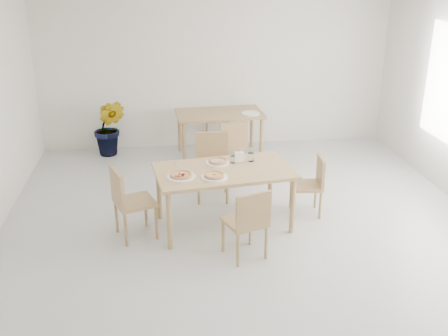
{
  "coord_description": "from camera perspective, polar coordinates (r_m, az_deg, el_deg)",
  "views": [
    {
      "loc": [
        -0.95,
        -5.38,
        3.1
      ],
      "look_at": [
        -0.24,
        0.4,
        0.77
      ],
      "focal_mm": 42.0,
      "sensor_mm": 36.0,
      "label": 1
    }
  ],
  "objects": [
    {
      "name": "chair_back_n",
      "position": [
        9.49,
        -1.01,
        6.0
      ],
      "size": [
        0.47,
        0.47,
        0.89
      ],
      "rotation": [
        0.0,
        0.0,
        0.07
      ],
      "color": "tan",
      "rests_on": "ground"
    },
    {
      "name": "fork_a",
      "position": [
        6.58,
        2.32,
        0.93
      ],
      "size": [
        0.08,
        0.18,
        0.01
      ],
      "primitive_type": "cube",
      "rotation": [
        0.0,
        0.0,
        0.35
      ],
      "color": "silver",
      "rests_on": "main_table"
    },
    {
      "name": "chair_east",
      "position": [
        6.79,
        9.56,
        -1.46
      ],
      "size": [
        0.42,
        0.42,
        0.78
      ],
      "rotation": [
        0.0,
        0.0,
        -1.67
      ],
      "color": "tan",
      "rests_on": "ground"
    },
    {
      "name": "tumbler_b",
      "position": [
        6.47,
        0.98,
        0.94
      ],
      "size": [
        0.07,
        0.07,
        0.09
      ],
      "primitive_type": "cylinder",
      "color": "white",
      "rests_on": "main_table"
    },
    {
      "name": "tumbler_a",
      "position": [
        6.53,
        2.94,
        1.19
      ],
      "size": [
        0.08,
        0.08,
        0.11
      ],
      "primitive_type": "cylinder",
      "color": "white",
      "rests_on": "main_table"
    },
    {
      "name": "pizza_pepperoni",
      "position": [
        6.06,
        -4.7,
        -0.75
      ],
      "size": [
        0.34,
        0.34,
        0.03
      ],
      "rotation": [
        0.0,
        0.0,
        -0.36
      ],
      "color": "tan",
      "rests_on": "plate_pepperoni"
    },
    {
      "name": "pizza_margherita",
      "position": [
        6.03,
        -1.07,
        -0.79
      ],
      "size": [
        0.26,
        0.26,
        0.03
      ],
      "rotation": [
        0.0,
        0.0,
        -0.1
      ],
      "color": "tan",
      "rests_on": "plate_margherita"
    },
    {
      "name": "second_table",
      "position": [
        8.68,
        -0.49,
        5.5
      ],
      "size": [
        1.46,
        0.89,
        0.75
      ],
      "rotation": [
        0.0,
        0.0,
        0.06
      ],
      "color": "tan",
      "rests_on": "ground"
    },
    {
      "name": "chair_west",
      "position": [
        6.19,
        -10.43,
        -3.28
      ],
      "size": [
        0.56,
        0.56,
        0.88
      ],
      "rotation": [
        0.0,
        0.0,
        1.92
      ],
      "color": "tan",
      "rests_on": "ground"
    },
    {
      "name": "main_table",
      "position": [
        6.3,
        -0.0,
        -0.79
      ],
      "size": [
        1.74,
        1.14,
        0.75
      ],
      "rotation": [
        0.0,
        0.0,
        0.14
      ],
      "color": "tan",
      "rests_on": "ground"
    },
    {
      "name": "plate_margherita",
      "position": [
        6.04,
        -1.06,
        -0.99
      ],
      "size": [
        0.31,
        0.31,
        0.02
      ],
      "primitive_type": "cylinder",
      "color": "white",
      "rests_on": "main_table"
    },
    {
      "name": "chair_back_s",
      "position": [
        7.98,
        0.89,
        2.74
      ],
      "size": [
        0.47,
        0.47,
        0.85
      ],
      "rotation": [
        0.0,
        0.0,
        3.27
      ],
      "color": "tan",
      "rests_on": "ground"
    },
    {
      "name": "pizza_mushroom",
      "position": [
        6.45,
        -0.68,
        0.76
      ],
      "size": [
        0.26,
        0.26,
        0.03
      ],
      "rotation": [
        0.0,
        0.0,
        -0.12
      ],
      "color": "tan",
      "rests_on": "plate_mushroom"
    },
    {
      "name": "chair_south",
      "position": [
        5.68,
        2.66,
        -5.63
      ],
      "size": [
        0.53,
        0.53,
        0.83
      ],
      "rotation": [
        0.0,
        0.0,
        3.49
      ],
      "color": "tan",
      "rests_on": "ground"
    },
    {
      "name": "fork_b",
      "position": [
        6.43,
        -5.24,
        0.32
      ],
      "size": [
        0.02,
        0.19,
        0.01
      ],
      "primitive_type": "cube",
      "rotation": [
        0.0,
        0.0,
        0.04
      ],
      "color": "silver",
      "rests_on": "main_table"
    },
    {
      "name": "napkin_holder",
      "position": [
        6.46,
        1.69,
        1.13
      ],
      "size": [
        0.13,
        0.07,
        0.14
      ],
      "rotation": [
        0.0,
        0.0,
        0.04
      ],
      "color": "silver",
      "rests_on": "main_table"
    },
    {
      "name": "plate_pepperoni",
      "position": [
        6.07,
        -4.7,
        -0.95
      ],
      "size": [
        0.34,
        0.34,
        0.02
      ],
      "primitive_type": "cylinder",
      "color": "white",
      "rests_on": "main_table"
    },
    {
      "name": "potted_plant",
      "position": [
        8.96,
        -12.35,
        4.31
      ],
      "size": [
        0.6,
        0.51,
        0.96
      ],
      "primitive_type": "imported",
      "rotation": [
        0.0,
        0.0,
        -0.18
      ],
      "color": "#206A23",
      "rests_on": "ground"
    },
    {
      "name": "chair_north",
      "position": [
        7.18,
        -1.29,
        0.77
      ],
      "size": [
        0.48,
        0.48,
        0.9
      ],
      "rotation": [
        0.0,
        0.0,
        -0.07
      ],
      "color": "tan",
      "rests_on": "ground"
    },
    {
      "name": "plate_mushroom",
      "position": [
        6.46,
        -0.67,
        0.57
      ],
      "size": [
        0.29,
        0.29,
        0.02
      ],
      "primitive_type": "cylinder",
      "color": "white",
      "rests_on": "main_table"
    },
    {
      "name": "plate_empty",
      "position": [
        8.59,
        2.88,
        5.97
      ],
      "size": [
        0.3,
        0.3,
        0.02
      ],
      "primitive_type": "cylinder",
      "color": "white",
      "rests_on": "second_table"
    }
  ]
}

